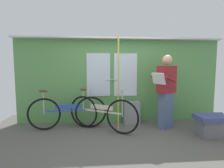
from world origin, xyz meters
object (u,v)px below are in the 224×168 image
at_px(passenger_reading_newspaper, 166,90).
at_px(handrail_pole, 118,84).
at_px(trash_bin_by_wall, 131,112).
at_px(bicycle_near_door, 68,112).
at_px(bicycle_leaning_behind, 102,113).
at_px(bench_seat_corner, 213,125).

height_order(passenger_reading_newspaper, handrail_pole, handrail_pole).
height_order(trash_bin_by_wall, handrail_pole, handrail_pole).
xyz_separation_m(passenger_reading_newspaper, trash_bin_by_wall, (-0.73, 0.42, -0.63)).
relative_size(bicycle_near_door, passenger_reading_newspaper, 1.05).
bearing_deg(bicycle_leaning_behind, bench_seat_corner, 17.51).
distance_m(bicycle_near_door, bicycle_leaning_behind, 0.81).
distance_m(handrail_pole, bench_seat_corner, 2.17).
bearing_deg(passenger_reading_newspaper, bicycle_leaning_behind, -27.63).
bearing_deg(bicycle_leaning_behind, handrail_pole, 30.97).
relative_size(bicycle_near_door, trash_bin_by_wall, 3.20).
xyz_separation_m(trash_bin_by_wall, bench_seat_corner, (1.53, -0.99, -0.04)).
bearing_deg(bicycle_near_door, trash_bin_by_wall, 4.34).
bearing_deg(passenger_reading_newspaper, bench_seat_corner, 115.43).
bearing_deg(bicycle_near_door, handrail_pole, -14.22).
relative_size(bicycle_near_door, bicycle_leaning_behind, 1.17).
height_order(passenger_reading_newspaper, bench_seat_corner, passenger_reading_newspaper).
relative_size(bicycle_leaning_behind, trash_bin_by_wall, 2.73).
bearing_deg(bicycle_near_door, bench_seat_corner, -18.59).
bearing_deg(bench_seat_corner, bicycle_leaning_behind, 166.98).
xyz_separation_m(bicycle_near_door, handrail_pole, (1.17, -0.18, 0.67)).
bearing_deg(handrail_pole, bench_seat_corner, -15.57).
bearing_deg(bicycle_leaning_behind, trash_bin_by_wall, 60.92).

